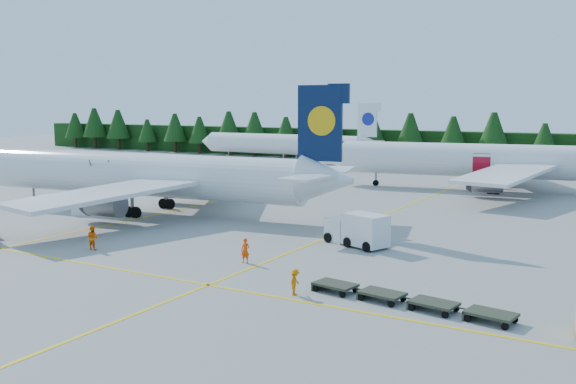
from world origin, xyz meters
The scene contains 14 objects.
ground centered at (0.00, 0.00, 0.00)m, with size 320.00×320.00×0.00m, color gray.
taxi_stripe_a centered at (-14.00, 20.00, 0.01)m, with size 0.25×120.00×0.01m, color yellow.
taxi_stripe_b centered at (6.00, 20.00, 0.01)m, with size 0.25×120.00×0.01m, color yellow.
taxi_stripe_cross centered at (0.00, -6.00, 0.01)m, with size 80.00×0.25×0.01m, color yellow.
treeline_hedge centered at (0.00, 82.00, 3.00)m, with size 220.00×4.00×6.00m, color black.
airliner_navy centered at (-17.49, 11.98, 3.82)m, with size 43.67×35.75×12.71m.
airliner_red centered at (9.36, 46.44, 3.78)m, with size 43.10×35.21×12.59m.
airliner_far_left centered at (-34.24, 68.90, 3.51)m, with size 38.41×3.83×11.18m.
airstairs centered at (-19.43, 9.43, 0.91)m, with size 5.61×7.08×4.17m.
service_truck centered at (9.29, 8.85, 1.30)m, with size 5.78×3.77×2.62m.
dolly_train centered at (17.99, -3.76, 0.46)m, with size 11.89×2.75×0.14m.
crew_a centered at (4.85, -0.18, 0.88)m, with size 0.64×0.42×1.75m, color #F84705.
crew_b centered at (-7.56, -2.59, 0.93)m, with size 0.90×0.70×1.85m, color #FF6405.
crew_c centered at (11.63, -5.10, 0.78)m, with size 0.64×0.43×1.55m, color orange.
Camera 1 is at (29.42, -36.62, 11.05)m, focal length 40.00 mm.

